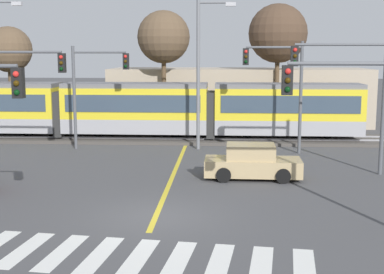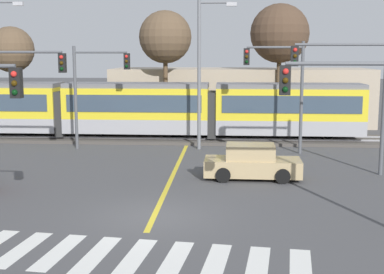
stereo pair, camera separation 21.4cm
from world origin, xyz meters
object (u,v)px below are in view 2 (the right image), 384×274
at_px(traffic_light_mid_right, 353,83).
at_px(bare_tree_west, 165,38).
at_px(traffic_light_near_right, 358,111).
at_px(street_lamp_centre, 203,65).
at_px(light_rail_tram, 137,108).
at_px(traffic_light_mid_left, 10,85).
at_px(sedan_crossing, 252,163).
at_px(traffic_light_far_right, 282,80).
at_px(bare_tree_far_west, 11,50).
at_px(bare_tree_east, 280,34).
at_px(traffic_light_far_left, 94,81).

distance_m(traffic_light_mid_right, bare_tree_west, 16.95).
relative_size(traffic_light_near_right, street_lamp_centre, 0.67).
bearing_deg(bare_tree_west, street_lamp_centre, -68.25).
distance_m(light_rail_tram, traffic_light_mid_left, 9.98).
relative_size(sedan_crossing, traffic_light_far_right, 0.69).
bearing_deg(bare_tree_west, bare_tree_far_west, -176.59).
bearing_deg(traffic_light_far_right, sedan_crossing, -106.54).
distance_m(sedan_crossing, traffic_light_far_right, 7.21).
xyz_separation_m(sedan_crossing, bare_tree_east, (2.48, 15.43, 6.10)).
distance_m(sedan_crossing, bare_tree_east, 16.77).
bearing_deg(traffic_light_mid_right, bare_tree_west, 126.37).
relative_size(traffic_light_far_left, traffic_light_mid_left, 0.99).
xyz_separation_m(sedan_crossing, traffic_light_mid_right, (4.43, 1.10, 3.47)).
distance_m(traffic_light_far_right, bare_tree_east, 9.72).
relative_size(traffic_light_far_right, bare_tree_east, 0.68).
distance_m(traffic_light_near_right, traffic_light_mid_left, 16.38).
height_order(light_rail_tram, bare_tree_east, bare_tree_east).
xyz_separation_m(light_rail_tram, traffic_light_far_right, (8.65, -4.05, 1.99)).
bearing_deg(traffic_light_near_right, sedan_crossing, 112.95).
bearing_deg(traffic_light_mid_right, bare_tree_far_west, 148.24).
relative_size(sedan_crossing, traffic_light_near_right, 0.75).
distance_m(traffic_light_far_left, bare_tree_west, 8.87).
distance_m(street_lamp_centre, bare_tree_far_west, 15.46).
distance_m(street_lamp_centre, bare_tree_east, 9.91).
height_order(traffic_light_near_right, street_lamp_centre, street_lamp_centre).
relative_size(traffic_light_far_left, traffic_light_mid_right, 0.93).
relative_size(light_rail_tram, traffic_light_mid_left, 4.74).
height_order(traffic_light_far_left, bare_tree_west, bare_tree_west).
xyz_separation_m(traffic_light_mid_left, bare_tree_east, (13.81, 13.94, 2.84)).
bearing_deg(street_lamp_centre, light_rail_tram, 144.41).
relative_size(street_lamp_centre, bare_tree_east, 0.95).
bearing_deg(traffic_light_far_right, traffic_light_mid_left, -160.57).
xyz_separation_m(traffic_light_near_right, bare_tree_east, (-0.36, 22.14, 3.07)).
xyz_separation_m(light_rail_tram, sedan_crossing, (6.82, -10.18, -1.35)).
distance_m(traffic_light_far_left, traffic_light_mid_right, 14.29).
xyz_separation_m(traffic_light_far_left, bare_tree_east, (11.16, 8.66, 2.92)).
distance_m(traffic_light_far_right, bare_tree_west, 11.50).
relative_size(traffic_light_mid_right, bare_tree_east, 0.70).
relative_size(street_lamp_centre, bare_tree_west, 1.00).
height_order(traffic_light_near_right, bare_tree_east, bare_tree_east).
xyz_separation_m(traffic_light_far_left, traffic_light_mid_right, (13.11, -5.66, 0.29)).
height_order(light_rail_tram, traffic_light_mid_right, traffic_light_mid_right).
height_order(traffic_light_far_left, street_lamp_centre, street_lamp_centre).
distance_m(traffic_light_near_right, bare_tree_far_west, 28.29).
xyz_separation_m(light_rail_tram, traffic_light_mid_right, (11.25, -9.08, 2.12)).
xyz_separation_m(traffic_light_mid_right, traffic_light_far_right, (-2.61, 5.03, -0.13)).
bearing_deg(traffic_light_far_right, bare_tree_east, 85.96).
bearing_deg(traffic_light_mid_right, traffic_light_near_right, -101.48).
relative_size(traffic_light_mid_right, bare_tree_far_west, 0.86).
height_order(traffic_light_mid_left, bare_tree_east, bare_tree_east).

